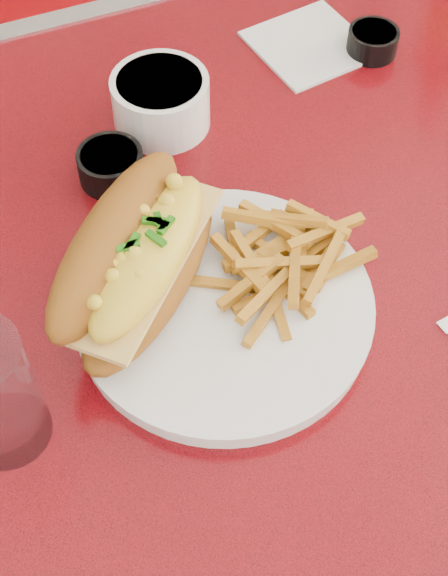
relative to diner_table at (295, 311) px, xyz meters
name	(u,v)px	position (x,y,z in m)	size (l,w,h in m)	color
ground	(270,505)	(0.00, 0.00, -0.61)	(8.00, 8.00, 0.00)	beige
diner_table	(295,311)	(0.00, 0.00, 0.00)	(1.23, 0.83, 0.77)	red
booth_bench_far	(106,93)	(0.00, 0.81, -0.32)	(1.20, 0.51, 0.90)	maroon
dinner_plate	(224,307)	(-0.12, -0.07, 0.17)	(0.32, 0.32, 0.02)	white
mac_hoagie	(137,257)	(-0.18, -0.03, 0.22)	(0.23, 0.23, 0.10)	#8F5317
fries_pile	(282,255)	(-0.06, -0.06, 0.20)	(0.12, 0.11, 0.03)	orange
fork	(224,248)	(-0.09, -0.02, 0.18)	(0.08, 0.16, 0.00)	silver
gravy_ramekin	(161,100)	(-0.08, 0.18, 0.19)	(0.13, 0.13, 0.06)	white
sauce_cup_left	(111,165)	(-0.16, 0.13, 0.18)	(0.08, 0.08, 0.03)	black
sauce_cup_right	(373,40)	(0.18, 0.20, 0.18)	(0.07, 0.07, 0.03)	black
paper_napkin	(310,45)	(0.12, 0.24, 0.16)	(0.12, 0.12, 0.00)	white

